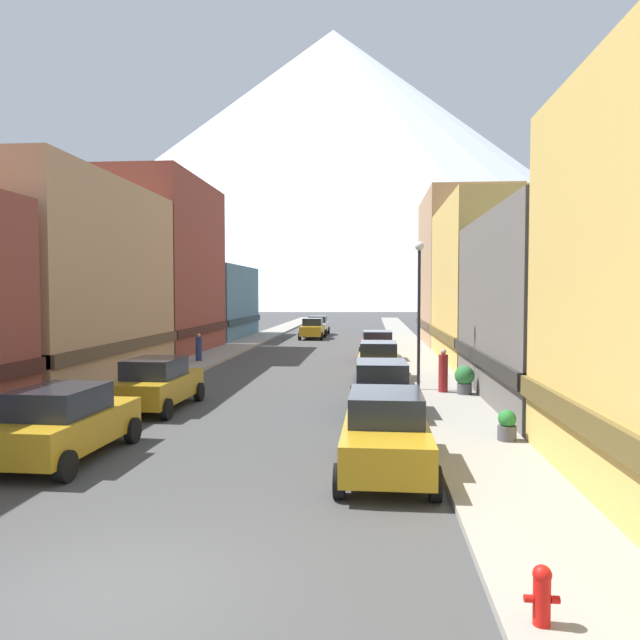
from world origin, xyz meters
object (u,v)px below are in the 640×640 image
car_right_2 (379,362)px  pedestrian_0 (443,372)px  car_right_1 (381,388)px  potted_plant_2 (137,369)px  car_left_1 (157,383)px  potted_plant_0 (464,379)px  potted_plant_1 (507,425)px  car_driving_1 (313,328)px  car_driving_0 (318,325)px  fire_hydrant_near (542,593)px  car_right_3 (377,346)px  car_right_0 (386,433)px  streetlamp_right (419,293)px  car_left_0 (65,423)px  pedestrian_1 (199,348)px

car_right_2 → pedestrian_0: 4.23m
car_right_1 → potted_plant_2: size_ratio=5.31×
car_left_1 → potted_plant_0: bearing=16.5°
car_right_2 → potted_plant_1: car_right_2 is taller
car_driving_1 → pedestrian_0: size_ratio=2.62×
car_driving_0 → fire_hydrant_near: 49.56m
potted_plant_2 → fire_hydrant_near: bearing=-56.5°
fire_hydrant_near → potted_plant_1: 8.91m
car_right_3 → potted_plant_1: (3.20, -19.01, -0.36)m
car_right_0 → potted_plant_2: 16.63m
car_right_2 → fire_hydrant_near: (1.65, -19.76, -0.37)m
car_right_3 → streetlamp_right: bearing=-81.9°
car_driving_0 → potted_plant_1: (8.60, -40.28, -0.36)m
car_left_1 → potted_plant_2: car_left_1 is taller
fire_hydrant_near → car_left_0: bearing=144.7°
potted_plant_1 → car_right_1: bearing=130.9°
car_right_2 → streetlamp_right: (1.55, -2.86, 3.09)m
streetlamp_right → car_left_1: bearing=-155.4°
potted_plant_1 → car_driving_1: bearing=103.6°
pedestrian_1 → streetlamp_right: size_ratio=0.26×
car_left_1 → potted_plant_1: size_ratio=5.52×
fire_hydrant_near → potted_plant_2: (-12.45, 18.81, 0.05)m
pedestrian_0 → potted_plant_1: bearing=-84.3°
car_right_0 → fire_hydrant_near: 6.40m
car_right_1 → car_right_2: size_ratio=1.00×
car_right_3 → car_driving_0: bearing=104.3°
car_left_1 → car_right_0: same height
potted_plant_1 → fire_hydrant_near: bearing=-100.0°
car_left_0 → car_driving_0: 42.55m
car_driving_0 → car_right_3: bearing=-75.7°
potted_plant_0 → pedestrian_1: pedestrian_1 is taller
car_right_3 → fire_hydrant_near: car_right_3 is taller
car_right_2 → potted_plant_1: size_ratio=5.49×
car_driving_1 → car_right_3: bearing=-71.9°
car_right_3 → fire_hydrant_near: size_ratio=6.34×
car_right_1 → car_right_2: 7.29m
potted_plant_0 → potted_plant_2: (-14.00, 2.91, -0.16)m
car_left_0 → car_right_1: size_ratio=1.00×
car_left_0 → fire_hydrant_near: bearing=-35.3°
car_right_2 → car_right_3: bearing=90.0°
potted_plant_0 → streetlamp_right: bearing=148.9°
car_driving_1 → pedestrian_1: size_ratio=2.84×
car_right_1 → pedestrian_1: bearing=126.8°
car_driving_0 → car_right_0: bearing=-82.8°
car_driving_0 → potted_plant_1: size_ratio=5.47×
car_right_1 → car_driving_1: bearing=99.6°
car_right_2 → pedestrian_1: size_ratio=2.85×
car_right_3 → pedestrian_0: bearing=-78.0°
car_right_0 → car_right_3: bearing=90.0°
car_left_1 → potted_plant_2: size_ratio=5.32×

